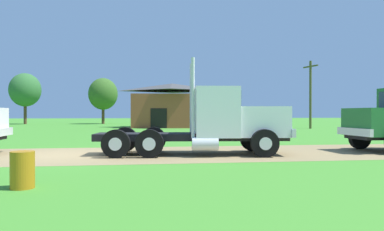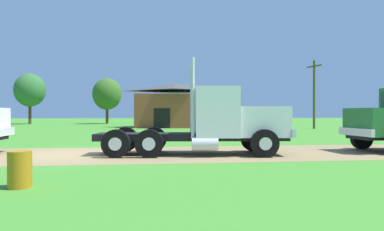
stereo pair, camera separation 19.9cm
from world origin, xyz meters
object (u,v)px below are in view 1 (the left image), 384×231
Objects in this scene: shed_building at (172,106)px; utility_pole_near at (310,92)px; steel_barrel at (22,170)px; truck_foreground_white at (219,123)px.

utility_pole_near is at bearing -22.03° from shed_building.
steel_barrel is 0.11× the size of utility_pole_near.
shed_building is at bearing 157.97° from utility_pole_near.
truck_foreground_white is at bearing -123.98° from utility_pole_near.
utility_pole_near is at bearing 56.02° from truck_foreground_white.
truck_foreground_white is 8.24m from steel_barrel.
steel_barrel is at bearing -100.09° from shed_building.
truck_foreground_white is at bearing 45.47° from steel_barrel.
truck_foreground_white is at bearing -90.47° from shed_building.
steel_barrel is at bearing -126.48° from utility_pole_near.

